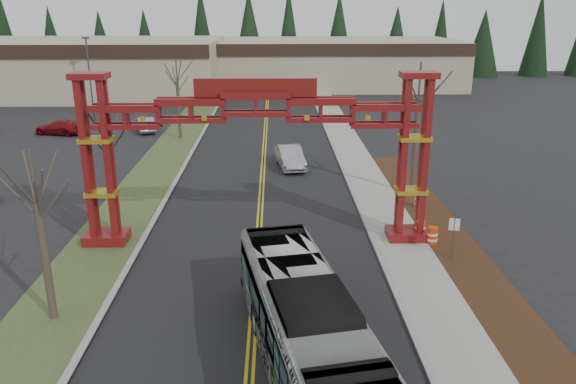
{
  "coord_description": "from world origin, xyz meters",
  "views": [
    {
      "loc": [
        0.91,
        -9.6,
        11.93
      ],
      "look_at": [
        1.54,
        15.99,
        3.44
      ],
      "focal_mm": 35.0,
      "sensor_mm": 36.0,
      "label": 1
    }
  ],
  "objects_px": {
    "barrel_north": "(419,201)",
    "bare_tree_median_mid": "(106,138)",
    "bare_tree_median_far": "(177,82)",
    "street_sign": "(454,231)",
    "bare_tree_median_near": "(37,204)",
    "light_pole_far": "(89,69)",
    "barrel_mid": "(420,230)",
    "silver_sedan": "(290,157)",
    "parked_car_mid_a": "(59,127)",
    "transit_bus": "(304,324)",
    "barrel_south": "(432,236)",
    "bare_tree_right_far": "(418,99)",
    "gateway_arch": "(256,131)",
    "parked_car_far_a": "(145,124)",
    "retail_building_west": "(55,67)",
    "retail_building_east": "(332,63)"
  },
  "relations": [
    {
      "from": "barrel_north",
      "to": "bare_tree_median_mid",
      "type": "bearing_deg",
      "value": -169.77
    },
    {
      "from": "bare_tree_median_far",
      "to": "street_sign",
      "type": "distance_m",
      "value": 32.66
    },
    {
      "from": "bare_tree_median_near",
      "to": "light_pole_far",
      "type": "bearing_deg",
      "value": 105.07
    },
    {
      "from": "light_pole_far",
      "to": "barrel_mid",
      "type": "relative_size",
      "value": 8.34
    },
    {
      "from": "bare_tree_median_mid",
      "to": "light_pole_far",
      "type": "height_order",
      "value": "light_pole_far"
    },
    {
      "from": "silver_sedan",
      "to": "parked_car_mid_a",
      "type": "bearing_deg",
      "value": 142.8
    },
    {
      "from": "transit_bus",
      "to": "barrel_south",
      "type": "xyz_separation_m",
      "value": [
        7.25,
        10.22,
        -1.15
      ]
    },
    {
      "from": "parked_car_mid_a",
      "to": "barrel_south",
      "type": "xyz_separation_m",
      "value": [
        29.22,
        -27.62,
        -0.19
      ]
    },
    {
      "from": "barrel_north",
      "to": "bare_tree_median_near",
      "type": "bearing_deg",
      "value": -145.21
    },
    {
      "from": "parked_car_mid_a",
      "to": "bare_tree_right_far",
      "type": "bearing_deg",
      "value": 71.19
    },
    {
      "from": "gateway_arch",
      "to": "bare_tree_right_far",
      "type": "height_order",
      "value": "gateway_arch"
    },
    {
      "from": "parked_car_far_a",
      "to": "bare_tree_right_far",
      "type": "height_order",
      "value": "bare_tree_right_far"
    },
    {
      "from": "parked_car_far_a",
      "to": "bare_tree_median_far",
      "type": "bearing_deg",
      "value": 120.39
    },
    {
      "from": "bare_tree_right_far",
      "to": "barrel_north",
      "type": "relative_size",
      "value": 8.05
    },
    {
      "from": "parked_car_mid_a",
      "to": "light_pole_far",
      "type": "relative_size",
      "value": 0.56
    },
    {
      "from": "parked_car_mid_a",
      "to": "street_sign",
      "type": "bearing_deg",
      "value": 59.1
    },
    {
      "from": "bare_tree_median_mid",
      "to": "bare_tree_right_far",
      "type": "bearing_deg",
      "value": 18.37
    },
    {
      "from": "light_pole_far",
      "to": "bare_tree_median_near",
      "type": "bearing_deg",
      "value": -74.93
    },
    {
      "from": "retail_building_west",
      "to": "retail_building_east",
      "type": "height_order",
      "value": "retail_building_west"
    },
    {
      "from": "retail_building_east",
      "to": "barrel_mid",
      "type": "distance_m",
      "value": 61.89
    },
    {
      "from": "gateway_arch",
      "to": "retail_building_east",
      "type": "bearing_deg",
      "value": 80.83
    },
    {
      "from": "retail_building_west",
      "to": "parked_car_mid_a",
      "type": "xyz_separation_m",
      "value": [
        9.89,
        -27.08,
        -3.06
      ]
    },
    {
      "from": "parked_car_far_a",
      "to": "bare_tree_median_far",
      "type": "relative_size",
      "value": 0.61
    },
    {
      "from": "retail_building_west",
      "to": "transit_bus",
      "type": "bearing_deg",
      "value": -63.86
    },
    {
      "from": "bare_tree_median_mid",
      "to": "barrel_mid",
      "type": "distance_m",
      "value": 17.41
    },
    {
      "from": "retail_building_east",
      "to": "parked_car_far_a",
      "type": "bearing_deg",
      "value": -122.93
    },
    {
      "from": "transit_bus",
      "to": "bare_tree_median_far",
      "type": "xyz_separation_m",
      "value": [
        -9.86,
        35.64,
        3.63
      ]
    },
    {
      "from": "barrel_south",
      "to": "retail_building_west",
      "type": "bearing_deg",
      "value": 125.57
    },
    {
      "from": "retail_building_east",
      "to": "street_sign",
      "type": "bearing_deg",
      "value": -90.38
    },
    {
      "from": "bare_tree_median_mid",
      "to": "bare_tree_median_near",
      "type": "bearing_deg",
      "value": -90.0
    },
    {
      "from": "gateway_arch",
      "to": "parked_car_far_a",
      "type": "bearing_deg",
      "value": 113.21
    },
    {
      "from": "bare_tree_median_near",
      "to": "street_sign",
      "type": "relative_size",
      "value": 3.16
    },
    {
      "from": "gateway_arch",
      "to": "bare_tree_median_mid",
      "type": "bearing_deg",
      "value": 168.96
    },
    {
      "from": "bare_tree_median_near",
      "to": "barrel_south",
      "type": "bearing_deg",
      "value": 21.81
    },
    {
      "from": "street_sign",
      "to": "light_pole_far",
      "type": "bearing_deg",
      "value": 125.67
    },
    {
      "from": "retail_building_west",
      "to": "bare_tree_median_mid",
      "type": "bearing_deg",
      "value": -67.22
    },
    {
      "from": "gateway_arch",
      "to": "bare_tree_median_far",
      "type": "bearing_deg",
      "value": 107.96
    },
    {
      "from": "retail_building_east",
      "to": "bare_tree_median_far",
      "type": "distance_m",
      "value": 41.43
    },
    {
      "from": "bare_tree_median_near",
      "to": "transit_bus",
      "type": "bearing_deg",
      "value": -18.84
    },
    {
      "from": "silver_sedan",
      "to": "barrel_south",
      "type": "distance_m",
      "value": 16.76
    },
    {
      "from": "retail_building_west",
      "to": "barrel_north",
      "type": "bearing_deg",
      "value": -51.02
    },
    {
      "from": "barrel_south",
      "to": "barrel_mid",
      "type": "height_order",
      "value": "barrel_mid"
    },
    {
      "from": "bare_tree_median_near",
      "to": "barrel_north",
      "type": "distance_m",
      "value": 22.1
    },
    {
      "from": "retail_building_west",
      "to": "barrel_south",
      "type": "relative_size",
      "value": 45.13
    },
    {
      "from": "barrel_mid",
      "to": "gateway_arch",
      "type": "bearing_deg",
      "value": -178.98
    },
    {
      "from": "bare_tree_median_mid",
      "to": "barrel_mid",
      "type": "relative_size",
      "value": 7.12
    },
    {
      "from": "bare_tree_right_far",
      "to": "street_sign",
      "type": "distance_m",
      "value": 11.21
    },
    {
      "from": "bare_tree_median_mid",
      "to": "barrel_south",
      "type": "bearing_deg",
      "value": -7.66
    },
    {
      "from": "street_sign",
      "to": "bare_tree_median_near",
      "type": "bearing_deg",
      "value": -164.14
    },
    {
      "from": "parked_car_far_a",
      "to": "street_sign",
      "type": "relative_size",
      "value": 2.01
    }
  ]
}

